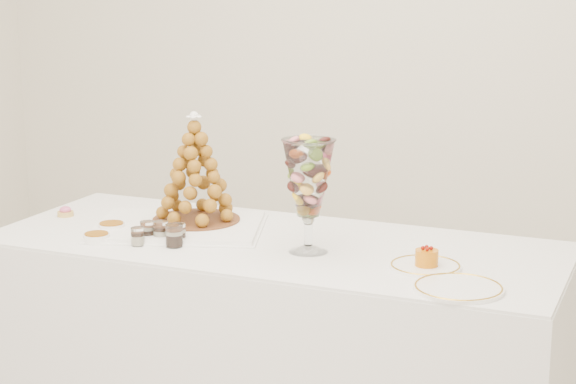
% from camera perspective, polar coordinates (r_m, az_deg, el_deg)
% --- Properties ---
extents(buffet_table, '(1.99, 0.84, 0.75)m').
position_cam_1_polar(buffet_table, '(3.40, -0.82, -9.00)').
color(buffet_table, white).
rests_on(buffet_table, ground).
extents(lace_tray, '(0.68, 0.58, 0.02)m').
position_cam_1_polar(lace_tray, '(3.46, -6.53, -2.05)').
color(lace_tray, white).
rests_on(lace_tray, buffet_table).
extents(macaron_vase, '(0.17, 0.17, 0.37)m').
position_cam_1_polar(macaron_vase, '(3.11, 1.22, 0.75)').
color(macaron_vase, white).
rests_on(macaron_vase, buffet_table).
extents(cake_plate, '(0.22, 0.22, 0.01)m').
position_cam_1_polar(cake_plate, '(3.02, 8.14, -4.38)').
color(cake_plate, white).
rests_on(cake_plate, buffet_table).
extents(spare_plate, '(0.26, 0.26, 0.01)m').
position_cam_1_polar(spare_plate, '(2.83, 10.07, -5.64)').
color(spare_plate, white).
rests_on(spare_plate, buffet_table).
extents(pink_tart, '(0.06, 0.06, 0.04)m').
position_cam_1_polar(pink_tart, '(3.71, -13.05, -1.16)').
color(pink_tart, tan).
rests_on(pink_tart, buffet_table).
extents(verrine_a, '(0.05, 0.05, 0.07)m').
position_cam_1_polar(verrine_a, '(3.33, -8.33, -2.28)').
color(verrine_a, white).
rests_on(verrine_a, buffet_table).
extents(verrine_b, '(0.05, 0.05, 0.07)m').
position_cam_1_polar(verrine_b, '(3.30, -7.55, -2.32)').
color(verrine_b, white).
rests_on(verrine_b, buffet_table).
extents(verrine_c, '(0.05, 0.05, 0.07)m').
position_cam_1_polar(verrine_c, '(3.28, -6.52, -2.44)').
color(verrine_c, white).
rests_on(verrine_c, buffet_table).
extents(verrine_d, '(0.06, 0.06, 0.06)m').
position_cam_1_polar(verrine_d, '(3.27, -8.90, -2.62)').
color(verrine_d, white).
rests_on(verrine_d, buffet_table).
extents(verrine_e, '(0.07, 0.07, 0.08)m').
position_cam_1_polar(verrine_e, '(3.23, -6.76, -2.58)').
color(verrine_e, white).
rests_on(verrine_e, buffet_table).
extents(ramekin_back, '(0.09, 0.09, 0.03)m').
position_cam_1_polar(ramekin_back, '(3.46, -10.41, -2.09)').
color(ramekin_back, white).
rests_on(ramekin_back, buffet_table).
extents(ramekin_front, '(0.09, 0.09, 0.03)m').
position_cam_1_polar(ramekin_front, '(3.33, -11.27, -2.69)').
color(ramekin_front, white).
rests_on(ramekin_front, buffet_table).
extents(croquembouche, '(0.32, 0.32, 0.40)m').
position_cam_1_polar(croquembouche, '(3.45, -5.52, 1.41)').
color(croquembouche, brown).
rests_on(croquembouche, lace_tray).
extents(mousse_cake, '(0.07, 0.07, 0.06)m').
position_cam_1_polar(mousse_cake, '(3.00, 8.22, -3.86)').
color(mousse_cake, '#CE6C09').
rests_on(mousse_cake, cake_plate).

